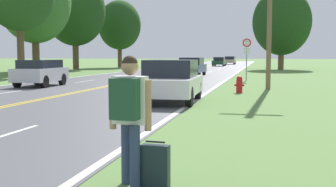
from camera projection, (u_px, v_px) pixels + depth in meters
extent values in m
cube|color=silver|center=(131.00, 96.00, 17.50)|extent=(0.12, 3.00, 0.00)
cube|color=silver|center=(175.00, 83.00, 26.24)|extent=(0.12, 3.00, 0.00)
cube|color=silver|center=(197.00, 76.00, 34.99)|extent=(0.12, 3.00, 0.00)
cube|color=silver|center=(210.00, 72.00, 43.73)|extent=(0.12, 3.00, 0.00)
cube|color=silver|center=(219.00, 69.00, 52.47)|extent=(0.12, 3.00, 0.00)
cube|color=silver|center=(226.00, 67.00, 61.21)|extent=(0.12, 3.00, 0.00)
cube|color=silver|center=(230.00, 65.00, 69.95)|extent=(0.12, 3.00, 0.00)
cube|color=silver|center=(234.00, 64.00, 78.69)|extent=(0.12, 3.00, 0.00)
cube|color=silver|center=(237.00, 63.00, 87.43)|extent=(0.12, 3.00, 0.00)
cube|color=silver|center=(239.00, 63.00, 96.17)|extent=(0.12, 3.00, 0.00)
cube|color=silver|center=(241.00, 62.00, 104.92)|extent=(0.12, 3.00, 0.00)
cube|color=silver|center=(2.00, 93.00, 18.83)|extent=(0.12, 3.00, 0.00)
cube|color=silver|center=(85.00, 81.00, 27.57)|extent=(0.12, 3.00, 0.00)
cube|color=silver|center=(128.00, 75.00, 36.31)|extent=(0.12, 3.00, 0.00)
cube|color=silver|center=(154.00, 71.00, 45.05)|extent=(0.12, 3.00, 0.00)
cube|color=silver|center=(172.00, 68.00, 53.79)|extent=(0.12, 3.00, 0.00)
cube|color=silver|center=(185.00, 67.00, 62.54)|extent=(0.12, 3.00, 0.00)
cube|color=silver|center=(195.00, 65.00, 71.28)|extent=(0.12, 3.00, 0.00)
cube|color=silver|center=(202.00, 64.00, 80.02)|extent=(0.12, 3.00, 0.00)
cube|color=silver|center=(208.00, 63.00, 88.76)|extent=(0.12, 3.00, 0.00)
cube|color=silver|center=(213.00, 63.00, 97.50)|extent=(0.12, 3.00, 0.00)
cube|color=silver|center=(217.00, 62.00, 106.24)|extent=(0.12, 3.00, 0.00)
cylinder|color=navy|center=(126.00, 153.00, 5.61)|extent=(0.14, 0.14, 0.83)
cylinder|color=navy|center=(135.00, 157.00, 5.40)|extent=(0.14, 0.14, 0.83)
cube|color=white|center=(130.00, 100.00, 5.44)|extent=(0.46, 0.22, 0.62)
sphere|color=tan|center=(130.00, 67.00, 5.40)|extent=(0.22, 0.22, 0.22)
sphere|color=#2D2319|center=(130.00, 63.00, 5.40)|extent=(0.21, 0.21, 0.21)
cylinder|color=tan|center=(113.00, 104.00, 5.52)|extent=(0.09, 0.09, 0.65)
cylinder|color=tan|center=(148.00, 105.00, 5.37)|extent=(0.09, 0.09, 0.65)
cube|color=#1E472D|center=(125.00, 99.00, 5.27)|extent=(0.37, 0.20, 0.52)
cube|color=#19282D|center=(155.00, 166.00, 5.45)|extent=(0.38, 0.16, 0.56)
cylinder|color=black|center=(155.00, 142.00, 5.42)|extent=(0.26, 0.04, 0.02)
cylinder|color=red|center=(239.00, 87.00, 19.16)|extent=(0.28, 0.28, 0.58)
sphere|color=red|center=(239.00, 79.00, 19.13)|extent=(0.27, 0.27, 0.27)
cylinder|color=red|center=(243.00, 85.00, 19.12)|extent=(0.08, 0.10, 0.10)
cylinder|color=red|center=(235.00, 85.00, 19.20)|extent=(0.08, 0.10, 0.10)
cylinder|color=gray|center=(247.00, 60.00, 28.10)|extent=(0.07, 0.07, 2.79)
cylinder|color=white|center=(247.00, 43.00, 27.98)|extent=(0.60, 0.02, 0.60)
torus|color=red|center=(247.00, 43.00, 27.97)|extent=(0.55, 0.07, 0.55)
cube|color=white|center=(247.00, 51.00, 28.03)|extent=(0.44, 0.02, 0.44)
cylinder|color=brown|center=(76.00, 53.00, 50.31)|extent=(0.72, 0.72, 3.89)
ellipsoid|color=#1E4219|center=(75.00, 11.00, 49.85)|extent=(7.21, 7.21, 8.29)
cylinder|color=brown|center=(21.00, 49.00, 33.66)|extent=(0.56, 0.56, 4.47)
cylinder|color=brown|center=(120.00, 55.00, 58.60)|extent=(0.59, 0.59, 3.37)
ellipsoid|color=#1E4219|center=(119.00, 25.00, 58.22)|extent=(5.90, 5.90, 6.79)
cylinder|color=brown|center=(281.00, 58.00, 50.11)|extent=(0.69, 0.69, 2.73)
ellipsoid|color=#1E4219|center=(282.00, 22.00, 49.72)|extent=(6.86, 6.86, 7.89)
cylinder|color=brown|center=(36.00, 53.00, 40.96)|extent=(0.69, 0.69, 3.91)
ellipsoid|color=#386B2D|center=(34.00, 2.00, 40.52)|extent=(6.95, 6.95, 7.99)
cylinder|color=black|center=(189.00, 97.00, 14.02)|extent=(0.22, 0.69, 0.68)
cylinder|color=black|center=(139.00, 96.00, 14.35)|extent=(0.22, 0.69, 0.68)
cylinder|color=black|center=(198.00, 90.00, 16.45)|extent=(0.22, 0.69, 0.68)
cylinder|color=black|center=(155.00, 90.00, 16.78)|extent=(0.22, 0.69, 0.68)
cube|color=white|center=(170.00, 85.00, 15.37)|extent=(2.08, 4.07, 0.61)
cube|color=#1E232D|center=(171.00, 68.00, 15.47)|extent=(1.79, 2.26, 0.63)
cylinder|color=black|center=(37.00, 79.00, 24.36)|extent=(0.23, 0.68, 0.68)
cylinder|color=black|center=(62.00, 79.00, 24.07)|extent=(0.23, 0.68, 0.68)
cylinder|color=black|center=(17.00, 81.00, 22.22)|extent=(0.23, 0.68, 0.68)
cylinder|color=black|center=(44.00, 82.00, 21.94)|extent=(0.23, 0.68, 0.68)
cube|color=silver|center=(40.00, 74.00, 23.12)|extent=(1.90, 3.59, 0.71)
cube|color=#1E232D|center=(40.00, 64.00, 23.07)|extent=(1.64, 2.52, 0.44)
cylinder|color=black|center=(199.00, 72.00, 33.59)|extent=(0.21, 0.69, 0.69)
cylinder|color=black|center=(178.00, 72.00, 34.00)|extent=(0.21, 0.69, 0.69)
cylinder|color=black|center=(204.00, 71.00, 36.17)|extent=(0.21, 0.69, 0.69)
cylinder|color=black|center=(184.00, 71.00, 36.58)|extent=(0.21, 0.69, 0.69)
cube|color=navy|center=(191.00, 68.00, 35.06)|extent=(2.00, 4.33, 0.63)
cube|color=#1E232D|center=(192.00, 61.00, 35.17)|extent=(1.74, 2.39, 0.58)
cylinder|color=black|center=(223.00, 64.00, 64.51)|extent=(0.21, 0.62, 0.61)
cylinder|color=black|center=(213.00, 64.00, 64.90)|extent=(0.21, 0.62, 0.61)
cylinder|color=black|center=(225.00, 64.00, 66.88)|extent=(0.21, 0.62, 0.61)
cylinder|color=black|center=(215.00, 64.00, 67.27)|extent=(0.21, 0.62, 0.61)
cube|color=#1E472D|center=(219.00, 62.00, 65.86)|extent=(1.90, 4.01, 0.59)
cube|color=#1E232D|center=(219.00, 59.00, 65.97)|extent=(1.64, 2.22, 0.54)
cylinder|color=black|center=(234.00, 63.00, 76.45)|extent=(0.22, 0.68, 0.68)
cylinder|color=black|center=(225.00, 63.00, 76.86)|extent=(0.22, 0.68, 0.68)
cylinder|color=black|center=(235.00, 63.00, 78.83)|extent=(0.22, 0.68, 0.68)
cylinder|color=black|center=(226.00, 62.00, 79.24)|extent=(0.22, 0.68, 0.68)
cube|color=#C1B28E|center=(230.00, 61.00, 77.82)|extent=(1.99, 4.03, 0.62)
cube|color=#1E232D|center=(230.00, 58.00, 77.76)|extent=(1.73, 2.83, 0.57)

